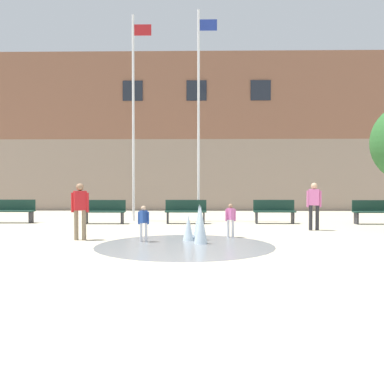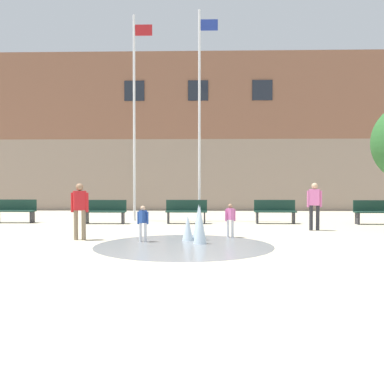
# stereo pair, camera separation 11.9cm
# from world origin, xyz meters

# --- Properties ---
(ground_plane) EXTENTS (100.00, 100.00, 0.00)m
(ground_plane) POSITION_xyz_m (0.00, 0.00, 0.00)
(ground_plane) COLOR #BCB299
(library_building) EXTENTS (36.00, 6.05, 8.74)m
(library_building) POSITION_xyz_m (0.00, 20.15, 4.37)
(library_building) COLOR gray
(library_building) RESTS_ON ground
(splash_fountain) EXTENTS (4.57, 4.57, 1.02)m
(splash_fountain) POSITION_xyz_m (0.03, 4.41, 0.32)
(splash_fountain) COLOR gray
(splash_fountain) RESTS_ON ground
(park_bench_far_left) EXTENTS (1.60, 0.44, 0.91)m
(park_bench_far_left) POSITION_xyz_m (-7.13, 9.98, 0.48)
(park_bench_far_left) COLOR #28282D
(park_bench_far_left) RESTS_ON ground
(park_bench_left_of_flagpoles) EXTENTS (1.60, 0.44, 0.91)m
(park_bench_left_of_flagpoles) POSITION_xyz_m (-3.49, 9.72, 0.48)
(park_bench_left_of_flagpoles) COLOR #28282D
(park_bench_left_of_flagpoles) RESTS_ON ground
(park_bench_center) EXTENTS (1.60, 0.44, 0.91)m
(park_bench_center) POSITION_xyz_m (-0.35, 9.84, 0.48)
(park_bench_center) COLOR #28282D
(park_bench_center) RESTS_ON ground
(park_bench_under_right_flagpole) EXTENTS (1.60, 0.44, 0.91)m
(park_bench_under_right_flagpole) POSITION_xyz_m (3.09, 9.92, 0.48)
(park_bench_under_right_flagpole) COLOR #28282D
(park_bench_under_right_flagpole) RESTS_ON ground
(park_bench_near_trashcan) EXTENTS (1.60, 0.44, 0.91)m
(park_bench_near_trashcan) POSITION_xyz_m (6.86, 9.73, 0.48)
(park_bench_near_trashcan) COLOR #28282D
(park_bench_near_trashcan) RESTS_ON ground
(teen_by_trashcan) EXTENTS (0.50, 0.33, 1.59)m
(teen_by_trashcan) POSITION_xyz_m (-3.16, 4.96, 0.93)
(teen_by_trashcan) COLOR #89755B
(teen_by_trashcan) RESTS_ON ground
(adult_in_red) EXTENTS (0.50, 0.31, 1.59)m
(adult_in_red) POSITION_xyz_m (4.02, 7.53, 0.93)
(adult_in_red) COLOR #28282D
(adult_in_red) RESTS_ON ground
(child_running) EXTENTS (0.31, 0.24, 0.99)m
(child_running) POSITION_xyz_m (-1.33, 4.60, 0.58)
(child_running) COLOR silver
(child_running) RESTS_ON ground
(child_in_fountain) EXTENTS (0.31, 0.24, 0.99)m
(child_in_fountain) POSITION_xyz_m (1.10, 5.63, 0.58)
(child_in_fountain) COLOR silver
(child_in_fountain) RESTS_ON ground
(flagpole_left) EXTENTS (0.80, 0.10, 8.44)m
(flagpole_left) POSITION_xyz_m (-2.51, 10.91, 4.47)
(flagpole_left) COLOR silver
(flagpole_left) RESTS_ON ground
(flagpole_right) EXTENTS (0.80, 0.10, 8.62)m
(flagpole_right) POSITION_xyz_m (0.17, 10.91, 4.56)
(flagpole_right) COLOR silver
(flagpole_right) RESTS_ON ground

